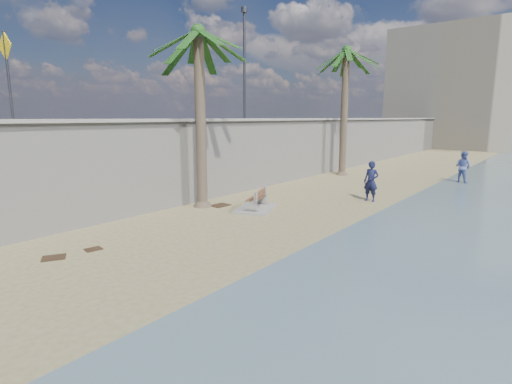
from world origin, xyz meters
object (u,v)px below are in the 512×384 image
Objects in this scene: palm_back at (347,52)px; person_b at (463,165)px; palm_mid at (198,34)px; person_a at (371,178)px; bench_far at (256,201)px.

palm_back is 9.56m from person_b.
palm_back is (0.41, 12.17, 0.75)m from palm_mid.
palm_mid is at bearing -133.54° from person_a.
palm_mid is (-2.17, -0.84, 6.47)m from bench_far.
palm_mid is at bearing -91.92° from palm_back.
person_a is at bearing -55.54° from palm_back.
bench_far is 5.39m from person_a.
palm_mid is 3.82× the size of person_a.
bench_far is 0.26× the size of palm_back.
person_a is (2.95, 4.47, 0.67)m from bench_far.
person_a reaches higher than bench_far.
person_a is 8.49m from person_b.
palm_mid reaches higher than person_b.
person_b is at bearing 62.03° from palm_mid.
person_a is (4.70, -6.86, -6.55)m from palm_back.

